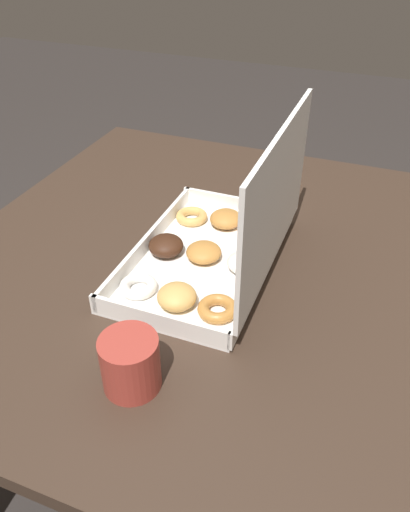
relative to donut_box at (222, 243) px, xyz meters
name	(u,v)px	position (x,y,z in m)	size (l,w,h in m)	color
ground_plane	(207,460)	(-0.03, -0.04, -0.78)	(8.00, 8.00, 0.00)	#2D2826
dining_table	(208,290)	(-0.03, -0.04, -0.15)	(1.06, 1.01, 0.72)	#38281E
donut_box	(222,243)	(0.00, 0.00, 0.00)	(0.41, 0.26, 0.29)	white
coffee_mug	(130,362)	(0.31, -0.03, -0.01)	(0.09, 0.09, 0.09)	#A3382D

